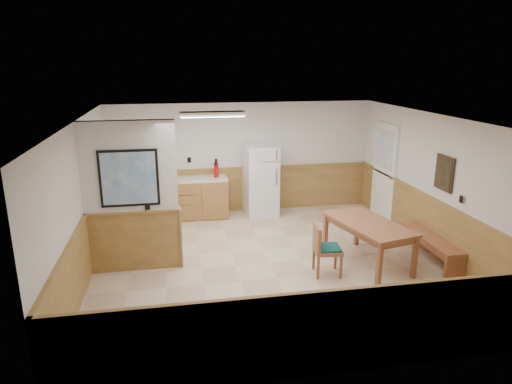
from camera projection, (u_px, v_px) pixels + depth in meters
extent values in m
plane|color=beige|center=(269.00, 263.00, 7.93)|extent=(6.00, 6.00, 0.00)
cube|color=silver|center=(270.00, 119.00, 7.24)|extent=(6.00, 6.00, 0.02)
cube|color=white|center=(242.00, 158.00, 10.42)|extent=(6.00, 0.02, 2.50)
cube|color=white|center=(434.00, 185.00, 8.11)|extent=(0.02, 6.00, 2.50)
cube|color=white|center=(80.00, 204.00, 7.06)|extent=(0.02, 6.00, 2.50)
cube|color=#AF8346|center=(242.00, 190.00, 10.61)|extent=(6.00, 0.04, 1.00)
cube|color=#AF8346|center=(429.00, 225.00, 8.31)|extent=(0.04, 6.00, 1.00)
cube|color=#AF8346|center=(87.00, 249.00, 7.27)|extent=(0.04, 6.00, 1.00)
cube|color=white|center=(129.00, 168.00, 7.24)|extent=(1.50, 0.15, 1.50)
cube|color=#AF8346|center=(135.00, 241.00, 7.59)|extent=(1.50, 0.17, 1.00)
cube|color=black|center=(129.00, 178.00, 7.19)|extent=(0.92, 0.03, 0.92)
cube|color=silver|center=(129.00, 178.00, 7.18)|extent=(0.84, 0.01, 0.84)
cube|color=#A36D39|center=(196.00, 199.00, 10.15)|extent=(1.40, 0.60, 0.86)
cube|color=#A36D39|center=(128.00, 202.00, 9.89)|extent=(0.06, 0.60, 0.86)
cube|color=#A36D39|center=(162.00, 200.00, 10.02)|extent=(0.06, 0.60, 0.86)
cube|color=beige|center=(177.00, 180.00, 9.96)|extent=(2.20, 0.60, 0.04)
cube|color=beige|center=(176.00, 174.00, 10.22)|extent=(2.20, 0.02, 0.10)
cube|color=white|center=(384.00, 173.00, 9.96)|extent=(0.05, 1.02, 2.15)
cube|color=white|center=(384.00, 173.00, 9.96)|extent=(0.04, 0.90, 2.05)
cube|color=silver|center=(384.00, 149.00, 9.81)|extent=(0.02, 0.76, 0.80)
cube|color=white|center=(147.00, 148.00, 9.95)|extent=(0.80, 0.03, 1.00)
cube|color=white|center=(147.00, 148.00, 9.94)|extent=(0.70, 0.01, 0.90)
cube|color=#382516|center=(444.00, 173.00, 7.74)|extent=(0.03, 0.50, 0.60)
cube|color=black|center=(443.00, 173.00, 7.73)|extent=(0.01, 0.42, 0.52)
cube|color=white|center=(213.00, 114.00, 8.34)|extent=(1.20, 0.30, 0.08)
cube|color=white|center=(213.00, 116.00, 8.35)|extent=(1.15, 0.25, 0.01)
cube|color=white|center=(261.00, 180.00, 10.26)|extent=(0.74, 0.74, 1.59)
cube|color=silver|center=(277.00, 155.00, 9.79)|extent=(0.03, 0.02, 0.21)
cube|color=silver|center=(276.00, 177.00, 9.92)|extent=(0.03, 0.02, 0.37)
cube|color=#A05C3A|center=(369.00, 224.00, 7.72)|extent=(1.19, 1.79, 0.05)
cube|color=#A05C3A|center=(368.00, 228.00, 7.75)|extent=(1.07, 1.67, 0.10)
cube|color=#A05C3A|center=(379.00, 265.00, 7.02)|extent=(0.08, 0.08, 0.70)
cube|color=#A05C3A|center=(326.00, 233.00, 8.36)|extent=(0.08, 0.08, 0.70)
cube|color=#A05C3A|center=(415.00, 258.00, 7.30)|extent=(0.08, 0.08, 0.70)
cube|color=#A05C3A|center=(357.00, 227.00, 8.64)|extent=(0.08, 0.08, 0.70)
cube|color=#A05C3A|center=(431.00, 237.00, 7.94)|extent=(0.40, 1.65, 0.05)
cube|color=#A05C3A|center=(456.00, 268.00, 7.27)|extent=(0.34, 0.07, 0.40)
cube|color=#A05C3A|center=(408.00, 234.00, 8.73)|extent=(0.34, 0.07, 0.40)
cube|color=#A05C3A|center=(328.00, 250.00, 7.42)|extent=(0.48, 0.48, 0.06)
cube|color=#0E4A48|center=(328.00, 247.00, 7.41)|extent=(0.43, 0.43, 0.03)
cube|color=#A05C3A|center=(317.00, 237.00, 7.34)|extent=(0.10, 0.43, 0.40)
cube|color=#0E4A48|center=(306.00, 237.00, 7.33)|extent=(0.06, 0.37, 0.34)
cube|color=#A05C3A|center=(318.00, 268.00, 7.29)|extent=(0.04, 0.04, 0.39)
cube|color=#A05C3A|center=(314.00, 258.00, 7.65)|extent=(0.04, 0.04, 0.39)
cube|color=#A05C3A|center=(341.00, 267.00, 7.32)|extent=(0.04, 0.04, 0.39)
cube|color=#A05C3A|center=(335.00, 258.00, 7.67)|extent=(0.04, 0.04, 0.39)
cylinder|color=red|center=(216.00, 170.00, 10.06)|extent=(0.12, 0.12, 0.34)
cylinder|color=black|center=(216.00, 161.00, 10.01)|extent=(0.06, 0.06, 0.08)
cylinder|color=#167C35|center=(146.00, 176.00, 9.78)|extent=(0.08, 0.08, 0.20)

